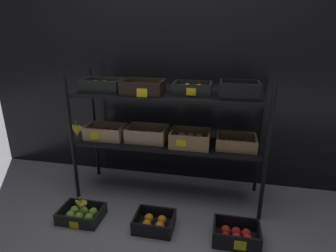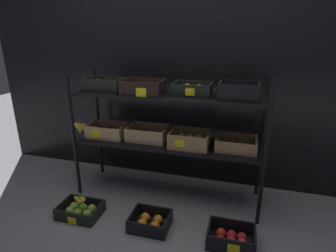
# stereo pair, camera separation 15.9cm
# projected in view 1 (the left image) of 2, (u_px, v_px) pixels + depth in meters

# --- Properties ---
(ground_plane) EXTENTS (10.00, 10.00, 0.00)m
(ground_plane) POSITION_uv_depth(u_px,v_px,m) (168.00, 193.00, 2.63)
(ground_plane) COLOR gray
(storefront_wall) EXTENTS (4.01, 0.12, 2.29)m
(storefront_wall) POSITION_uv_depth(u_px,v_px,m) (177.00, 66.00, 2.64)
(storefront_wall) COLOR black
(storefront_wall) RESTS_ON ground_plane
(display_rack) EXTENTS (1.74, 0.47, 1.12)m
(display_rack) POSITION_uv_depth(u_px,v_px,m) (166.00, 119.00, 2.39)
(display_rack) COLOR black
(display_rack) RESTS_ON ground_plane
(crate_ground_apple_green) EXTENTS (0.34, 0.26, 0.10)m
(crate_ground_apple_green) POSITION_uv_depth(u_px,v_px,m) (82.00, 214.00, 2.26)
(crate_ground_apple_green) COLOR black
(crate_ground_apple_green) RESTS_ON ground_plane
(crate_ground_orange) EXTENTS (0.31, 0.25, 0.11)m
(crate_ground_orange) POSITION_uv_depth(u_px,v_px,m) (154.00, 223.00, 2.16)
(crate_ground_orange) COLOR black
(crate_ground_orange) RESTS_ON ground_plane
(crate_ground_apple_red) EXTENTS (0.34, 0.24, 0.13)m
(crate_ground_apple_red) POSITION_uv_depth(u_px,v_px,m) (236.00, 235.00, 2.03)
(crate_ground_apple_red) COLOR black
(crate_ground_apple_red) RESTS_ON ground_plane
(banana_bunch_loose) EXTENTS (0.13, 0.05, 0.11)m
(banana_bunch_loose) POSITION_uv_depth(u_px,v_px,m) (82.00, 204.00, 2.22)
(banana_bunch_loose) COLOR brown
(banana_bunch_loose) RESTS_ON crate_ground_apple_green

